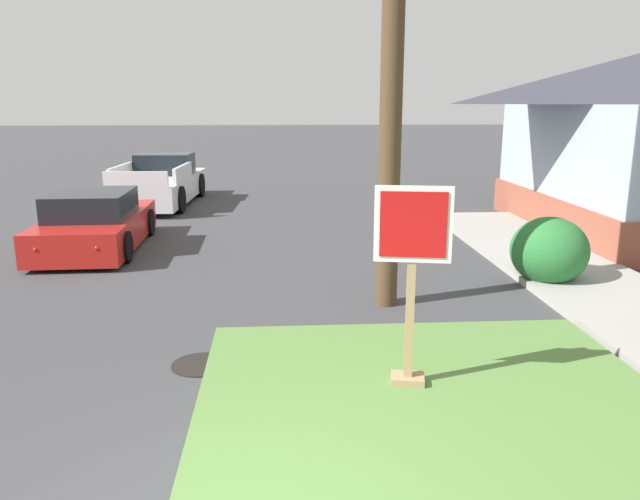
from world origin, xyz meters
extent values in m
cube|color=#567F3D|center=(1.88, 1.42, 0.04)|extent=(4.91, 5.70, 0.08)
cube|color=#9E9B93|center=(5.53, 5.14, 0.06)|extent=(2.20, 14.90, 0.12)
cube|color=#A3845B|center=(1.68, 2.44, 1.13)|extent=(0.10, 0.10, 2.10)
cube|color=#A3845B|center=(1.68, 2.44, 0.12)|extent=(0.40, 0.34, 0.08)
cube|color=white|center=(1.67, 2.39, 1.85)|extent=(0.79, 0.16, 0.80)
cube|color=red|center=(1.66, 2.38, 1.85)|extent=(0.67, 0.13, 0.68)
cylinder|color=black|center=(-0.66, 3.22, 0.01)|extent=(0.70, 0.70, 0.02)
cube|color=red|center=(-3.59, 9.44, 0.41)|extent=(1.88, 4.13, 0.64)
cube|color=black|center=(-3.59, 9.24, 0.97)|extent=(1.58, 1.92, 0.56)
cylinder|color=black|center=(-4.46, 10.69, 0.31)|extent=(0.23, 0.62, 0.62)
cylinder|color=black|center=(-2.77, 10.73, 0.31)|extent=(0.23, 0.62, 0.62)
cylinder|color=black|center=(-4.41, 8.16, 0.31)|extent=(0.23, 0.62, 0.62)
cylinder|color=black|center=(-2.72, 8.19, 0.31)|extent=(0.23, 0.62, 0.62)
sphere|color=white|center=(-4.17, 11.43, 0.47)|extent=(0.14, 0.14, 0.14)
sphere|color=red|center=(-4.08, 7.43, 0.47)|extent=(0.12, 0.12, 0.12)
sphere|color=white|center=(-3.10, 11.45, 0.47)|extent=(0.14, 0.14, 0.14)
sphere|color=red|center=(-3.01, 7.45, 0.47)|extent=(0.12, 0.12, 0.12)
cube|color=silver|center=(-3.30, 15.29, 0.50)|extent=(2.18, 5.28, 0.68)
cube|color=black|center=(-3.26, 16.01, 1.14)|extent=(1.73, 1.44, 0.68)
cube|color=silver|center=(-4.24, 14.44, 1.06)|extent=(0.23, 2.18, 0.44)
cube|color=silver|center=(-2.47, 14.33, 1.06)|extent=(0.23, 2.18, 0.44)
cube|color=silver|center=(-3.45, 12.76, 1.06)|extent=(1.69, 0.20, 0.44)
cylinder|color=black|center=(-4.09, 16.89, 0.38)|extent=(0.30, 0.77, 0.76)
cylinder|color=black|center=(-2.33, 16.79, 0.38)|extent=(0.30, 0.77, 0.76)
cylinder|color=black|center=(-4.27, 13.79, 0.38)|extent=(0.30, 0.77, 0.76)
cylinder|color=black|center=(-2.51, 13.69, 0.38)|extent=(0.30, 0.77, 0.76)
ellipsoid|color=#296E32|center=(4.89, 6.26, 0.58)|extent=(1.30, 1.30, 1.17)
camera|label=1|loc=(0.31, -3.70, 3.07)|focal=34.69mm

